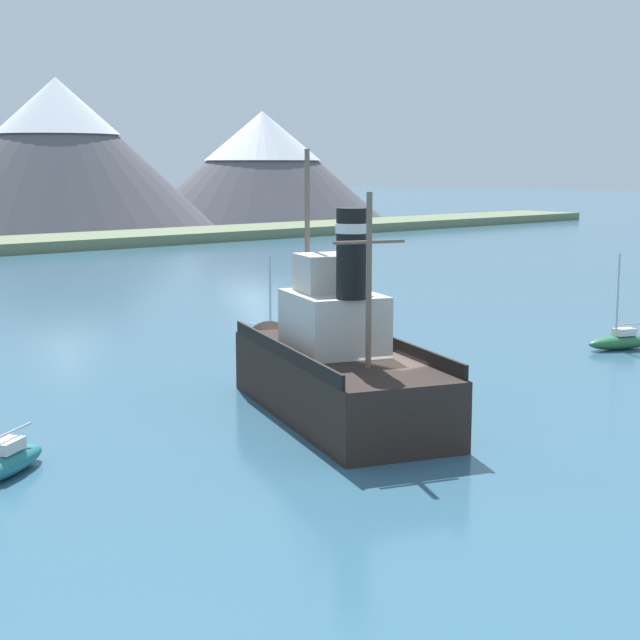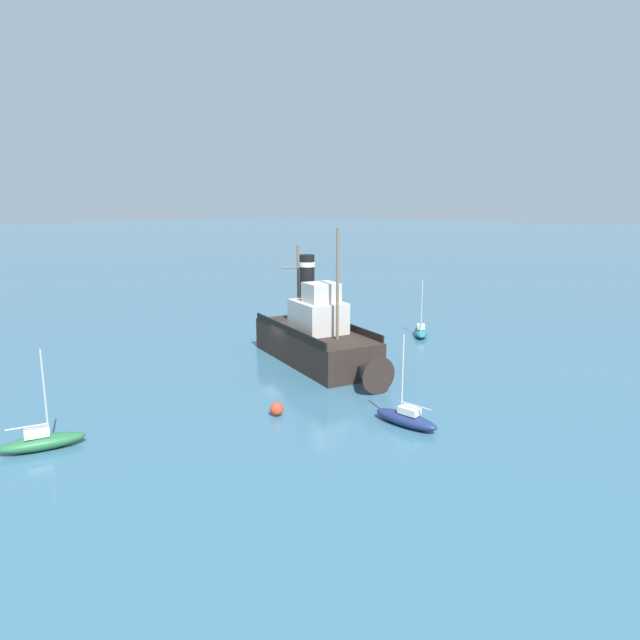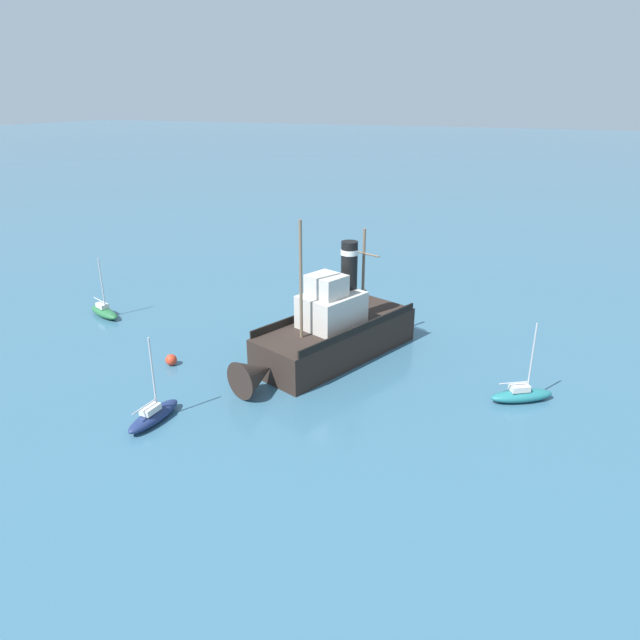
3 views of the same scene
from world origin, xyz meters
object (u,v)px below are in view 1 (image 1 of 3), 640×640
Objects in this scene: old_tugboat at (332,366)px; sailboat_green at (621,341)px; sailboat_navy at (267,343)px; mooring_buoy at (404,353)px; sailboat_teal at (5,462)px.

sailboat_green is at bearing -0.05° from old_tugboat.
old_tugboat is 3.00× the size of sailboat_navy.
sailboat_green reaches higher than mooring_buoy.
sailboat_green is 1.00× the size of sailboat_teal.
old_tugboat is at bearing -4.20° from sailboat_teal.
sailboat_navy is (5.77, 11.31, -1.40)m from old_tugboat.
sailboat_navy is 1.00× the size of sailboat_green.
sailboat_navy is at bearing 141.02° from sailboat_green.
sailboat_teal is at bearing -150.33° from sailboat_navy.
sailboat_green and sailboat_teal have the same top height.
sailboat_green is 32.27m from sailboat_teal.
sailboat_teal is (-12.49, 0.92, -1.40)m from old_tugboat.
sailboat_teal reaches higher than mooring_buoy.
old_tugboat is at bearing 179.95° from sailboat_green.
sailboat_green is at bearing -38.98° from sailboat_navy.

